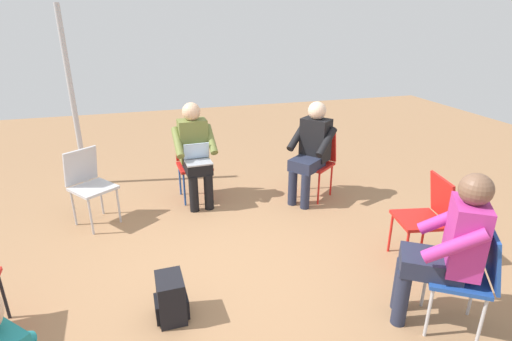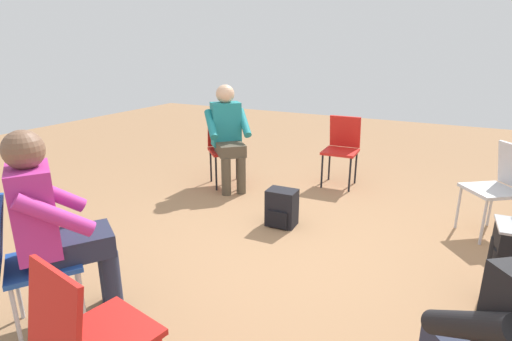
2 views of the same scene
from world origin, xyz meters
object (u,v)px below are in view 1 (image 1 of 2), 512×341
chair_north (427,214)px  chair_northwest (317,159)px  chair_southwest (89,182)px  person_with_laptop (195,149)px  chair_west (193,160)px  person_in_black (311,147)px  backpack_near_laptop_user (171,300)px  person_in_magenta (449,244)px  chair_northeast (470,272)px

chair_north → chair_northwest: (-1.67, -0.36, 0.00)m
chair_southwest → person_with_laptop: 1.24m
chair_southwest → chair_north: 3.50m
chair_north → chair_west: same height
person_in_black → backpack_near_laptop_user: person_in_black is taller
chair_west → person_in_magenta: 3.16m
chair_west → person_in_magenta: bearing=113.9°
chair_north → chair_northeast: same height
chair_southwest → person_in_magenta: (2.42, 2.64, 0.20)m
chair_northwest → backpack_near_laptop_user: size_ratio=2.36×
chair_northeast → person_with_laptop: size_ratio=0.69×
person_with_laptop → chair_north: bearing=131.4°
chair_northwest → chair_north: bearing=154.6°
chair_northwest → chair_west: (-0.40, -1.52, 0.00)m
chair_southwest → person_in_magenta: size_ratio=0.69×
backpack_near_laptop_user → person_in_black: bearing=132.2°
chair_southwest → person_with_laptop: size_ratio=0.69×
person_in_magenta → backpack_near_laptop_user: 2.09m
chair_north → chair_northwest: 1.70m
chair_north → person_with_laptop: bearing=55.2°
chair_northeast → person_in_magenta: (-0.09, -0.14, 0.20)m
chair_west → person_in_black: 1.49m
chair_southwest → chair_west: (-0.39, 1.20, 0.00)m
chair_northwest → chair_west: bearing=37.9°
chair_northeast → person_in_black: bearing=37.9°
chair_southwest → backpack_near_laptop_user: (1.81, 0.71, -0.34)m
chair_southwest → chair_northwest: same height
person_in_magenta → person_in_black: bearing=34.7°
person_with_laptop → person_in_magenta: size_ratio=1.00×
chair_northeast → person_in_black: person_in_black is taller
chair_northeast → person_in_magenta: size_ratio=0.69×
chair_northeast → chair_southwest: bearing=81.3°
person_in_black → chair_northeast: bearing=147.0°
chair_north → person_with_laptop: 2.67m
chair_southwest → person_with_laptop: bearing=153.7°
person_with_laptop → chair_southwest: bearing=7.1°
chair_northeast → chair_west: bearing=62.0°
person_with_laptop → chair_west: bearing=-90.0°
chair_northeast → person_with_laptop: person_with_laptop is taller
chair_north → backpack_near_laptop_user: bearing=103.8°
chair_west → person_in_magenta: person_in_magenta is taller
chair_northwest → backpack_near_laptop_user: 2.72m
chair_northeast → chair_northwest: size_ratio=1.00×
chair_northeast → backpack_near_laptop_user: size_ratio=2.36×
chair_northwest → chair_west: same height
backpack_near_laptop_user → chair_west: bearing=167.6°
chair_northeast → chair_northwest: bearing=34.7°
chair_northeast → person_in_magenta: person_in_magenta is taller
chair_north → person_in_magenta: person_in_magenta is taller
chair_southwest → chair_northeast: (2.51, 2.78, 0.00)m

